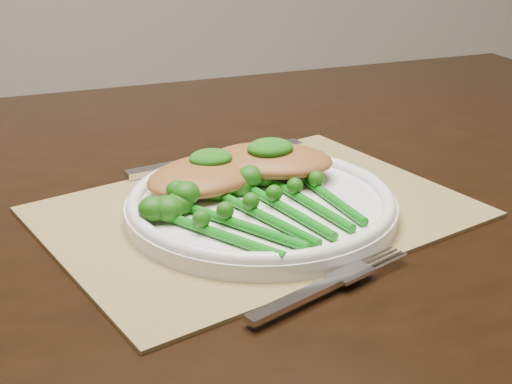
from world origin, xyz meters
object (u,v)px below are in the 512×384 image
object	(u,v)px
placemat	(257,212)
dinner_plate	(261,203)
chicken_fillet_left	(207,175)
broccolini_bundle	(276,213)

from	to	relation	value
placemat	dinner_plate	distance (m)	0.02
placemat	dinner_plate	xyz separation A→B (m)	(0.00, -0.01, 0.01)
placemat	chicken_fillet_left	xyz separation A→B (m)	(-0.04, 0.04, 0.03)
chicken_fillet_left	broccolini_bundle	xyz separation A→B (m)	(0.05, -0.09, -0.01)
placemat	broccolini_bundle	distance (m)	0.06
chicken_fillet_left	broccolini_bundle	bearing A→B (deg)	-91.09
placemat	chicken_fillet_left	size ratio (longest dim) A/B	3.00
dinner_plate	broccolini_bundle	distance (m)	0.05
dinner_plate	broccolini_bundle	bearing A→B (deg)	-87.87
broccolini_bundle	chicken_fillet_left	bearing A→B (deg)	92.01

